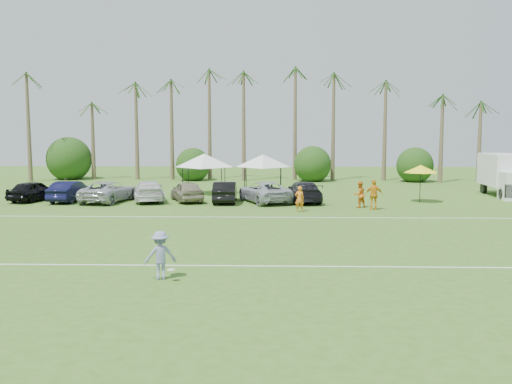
{
  "coord_description": "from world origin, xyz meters",
  "views": [
    {
      "loc": [
        2.02,
        -19.03,
        5.13
      ],
      "look_at": [
        1.09,
        13.02,
        1.6
      ],
      "focal_mm": 40.0,
      "sensor_mm": 36.0,
      "label": 1
    }
  ],
  "objects": [
    {
      "name": "palm_tree_0",
      "position": [
        -22.0,
        38.0,
        7.48
      ],
      "size": [
        2.4,
        2.4,
        8.9
      ],
      "color": "brown",
      "rests_on": "ground"
    },
    {
      "name": "sideline_player_c",
      "position": [
        8.52,
        17.36,
        0.97
      ],
      "size": [
        1.14,
        0.49,
        1.93
      ],
      "primitive_type": "imported",
      "rotation": [
        0.0,
        0.0,
        3.13
      ],
      "color": "orange",
      "rests_on": "ground"
    },
    {
      "name": "bush_tree_2",
      "position": [
        6.0,
        39.0,
        1.8
      ],
      "size": [
        4.0,
        4.0,
        4.0
      ],
      "color": "brown",
      "rests_on": "ground"
    },
    {
      "name": "parked_car_3",
      "position": [
        -6.87,
        21.26,
        0.74
      ],
      "size": [
        3.34,
        5.45,
        1.48
      ],
      "primitive_type": "imported",
      "rotation": [
        0.0,
        0.0,
        3.41
      ],
      "color": "silver",
      "rests_on": "ground"
    },
    {
      "name": "palm_tree_10",
      "position": [
        23.0,
        38.0,
        9.21
      ],
      "size": [
        2.4,
        2.4,
        10.9
      ],
      "color": "brown",
      "rests_on": "ground"
    },
    {
      "name": "palm_tree_6",
      "position": [
        4.0,
        38.0,
        9.21
      ],
      "size": [
        2.4,
        2.4,
        10.9
      ],
      "color": "brown",
      "rests_on": "ground"
    },
    {
      "name": "palm_tree_7",
      "position": [
        8.0,
        38.0,
        10.06
      ],
      "size": [
        2.4,
        2.4,
        11.9
      ],
      "color": "brown",
      "rests_on": "ground"
    },
    {
      "name": "market_umbrella",
      "position": [
        12.41,
        21.15,
        2.38
      ],
      "size": [
        2.38,
        2.38,
        2.65
      ],
      "color": "black",
      "rests_on": "ground"
    },
    {
      "name": "palm_tree_1",
      "position": [
        -17.0,
        38.0,
        8.35
      ],
      "size": [
        2.4,
        2.4,
        9.9
      ],
      "color": "brown",
      "rests_on": "ground"
    },
    {
      "name": "field_lines",
      "position": [
        0.0,
        8.0,
        0.01
      ],
      "size": [
        80.0,
        12.1,
        0.01
      ],
      "color": "white",
      "rests_on": "ground"
    },
    {
      "name": "sideline_player_a",
      "position": [
        3.72,
        16.38,
        0.8
      ],
      "size": [
        0.63,
        0.46,
        1.61
      ],
      "primitive_type": "imported",
      "rotation": [
        0.0,
        0.0,
        3.27
      ],
      "color": "orange",
      "rests_on": "ground"
    },
    {
      "name": "canopy_tent_left",
      "position": [
        -3.4,
        25.98,
        3.22
      ],
      "size": [
        4.64,
        4.64,
        3.76
      ],
      "color": "black",
      "rests_on": "ground"
    },
    {
      "name": "palm_tree_4",
      "position": [
        -4.0,
        38.0,
        7.48
      ],
      "size": [
        2.4,
        2.4,
        8.9
      ],
      "color": "brown",
      "rests_on": "ground"
    },
    {
      "name": "parked_car_7",
      "position": [
        4.22,
        21.17,
        0.74
      ],
      "size": [
        2.67,
        5.3,
        1.48
      ],
      "primitive_type": "imported",
      "rotation": [
        0.0,
        0.0,
        3.26
      ],
      "color": "black",
      "rests_on": "ground"
    },
    {
      "name": "parked_car_5",
      "position": [
        -1.32,
        20.82,
        0.74
      ],
      "size": [
        1.71,
        4.53,
        1.48
      ],
      "primitive_type": "imported",
      "rotation": [
        0.0,
        0.0,
        3.17
      ],
      "color": "black",
      "rests_on": "ground"
    },
    {
      "name": "palm_tree_5",
      "position": [
        0.0,
        38.0,
        8.35
      ],
      "size": [
        2.4,
        2.4,
        9.9
      ],
      "color": "brown",
      "rests_on": "ground"
    },
    {
      "name": "palm_tree_8",
      "position": [
        13.0,
        38.0,
        7.48
      ],
      "size": [
        2.4,
        2.4,
        8.9
      ],
      "color": "brown",
      "rests_on": "ground"
    },
    {
      "name": "bush_tree_0",
      "position": [
        -19.0,
        39.0,
        1.8
      ],
      "size": [
        4.0,
        4.0,
        4.0
      ],
      "color": "brown",
      "rests_on": "ground"
    },
    {
      "name": "box_truck",
      "position": [
        19.92,
        25.03,
        1.73
      ],
      "size": [
        2.6,
        6.34,
        3.23
      ],
      "rotation": [
        0.0,
        0.0,
        -0.03
      ],
      "color": "white",
      "rests_on": "ground"
    },
    {
      "name": "palm_tree_9",
      "position": [
        18.0,
        38.0,
        8.35
      ],
      "size": [
        2.4,
        2.4,
        9.9
      ],
      "color": "brown",
      "rests_on": "ground"
    },
    {
      "name": "frisbee_player",
      "position": [
        -1.82,
        0.04,
        0.84
      ],
      "size": [
        1.22,
        0.93,
        1.67
      ],
      "rotation": [
        0.0,
        0.0,
        3.46
      ],
      "color": "#7D85B1",
      "rests_on": "ground"
    },
    {
      "name": "palm_tree_2",
      "position": [
        -12.0,
        38.0,
        9.21
      ],
      "size": [
        2.4,
        2.4,
        10.9
      ],
      "color": "brown",
      "rests_on": "ground"
    },
    {
      "name": "bush_tree_3",
      "position": [
        16.0,
        39.0,
        1.8
      ],
      "size": [
        4.0,
        4.0,
        4.0
      ],
      "color": "brown",
      "rests_on": "ground"
    },
    {
      "name": "canopy_tent_right",
      "position": [
        1.25,
        27.5,
        3.1
      ],
      "size": [
        4.47,
        4.47,
        3.62
      ],
      "color": "black",
      "rests_on": "ground"
    },
    {
      "name": "parked_car_2",
      "position": [
        -9.64,
        20.82,
        0.74
      ],
      "size": [
        3.34,
        5.66,
        1.48
      ],
      "primitive_type": "imported",
      "rotation": [
        0.0,
        0.0,
        2.97
      ],
      "color": "#ACAFB4",
      "rests_on": "ground"
    },
    {
      "name": "parked_car_4",
      "position": [
        -4.09,
        21.26,
        0.74
      ],
      "size": [
        3.18,
        4.67,
        1.48
      ],
      "primitive_type": "imported",
      "rotation": [
        0.0,
        0.0,
        3.51
      ],
      "color": "gray",
      "rests_on": "ground"
    },
    {
      "name": "parked_car_1",
      "position": [
        -12.41,
        20.99,
        0.74
      ],
      "size": [
        2.02,
        4.62,
        1.48
      ],
      "primitive_type": "imported",
      "rotation": [
        0.0,
        0.0,
        3.04
      ],
      "color": "black",
      "rests_on": "ground"
    },
    {
      "name": "parked_car_6",
      "position": [
        1.45,
        20.88,
        0.74
      ],
      "size": [
        4.3,
        5.84,
        1.48
      ],
      "primitive_type": "imported",
      "rotation": [
        0.0,
        0.0,
        3.54
      ],
      "color": "#ABAEB7",
      "rests_on": "ground"
    },
    {
      "name": "parked_car_0",
      "position": [
        -15.18,
        21.23,
        0.74
      ],
      "size": [
        2.79,
        4.63,
        1.48
      ],
      "primitive_type": "imported",
      "rotation": [
        0.0,
        0.0,
        2.88
      ],
      "color": "black",
      "rests_on": "ground"
    },
    {
      "name": "sideline_player_b",
      "position": [
        7.76,
        18.38,
        0.86
      ],
      "size": [
        1.03,
        0.94,
        1.73
      ],
      "primitive_type": "imported",
      "rotation": [
        0.0,
        0.0,
        3.56
      ],
      "color": "orange",
      "rests_on": "ground"
    },
    {
      "name": "palm_tree_3",
      "position": [
        -8.0,
        38.0,
        10.06
      ],
      "size": [
        2.4,
        2.4,
        11.9
      ],
      "color": "brown",
      "rests_on": "ground"
    },
    {
      "name": "ground",
      "position": [
        0.0,
        0.0,
        0.0
      ],
      "size": [
        120.0,
        120.0,
        0.0
      ],
      "primitive_type": "plane",
      "color": "#3B651E",
      "rests_on": "ground"
    },
    {
      "name": "bush_tree_1",
      "position": [
        -6.0,
        39.0,
        1.8
      ],
      "size": [
        4.0,
        4.0,
        4.0
      ],
      "color": "brown",
      "rests_on": "ground"
    }
  ]
}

